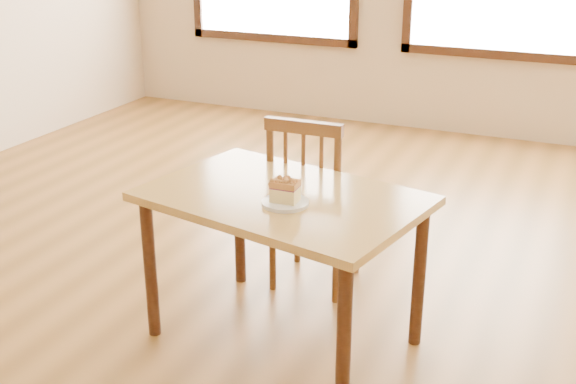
{
  "coord_description": "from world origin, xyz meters",
  "views": [
    {
      "loc": [
        1.18,
        -2.59,
        1.94
      ],
      "look_at": [
        -0.01,
        0.08,
        0.8
      ],
      "focal_mm": 45.0,
      "sensor_mm": 36.0,
      "label": 1
    }
  ],
  "objects_px": {
    "cafe_chair_main": "(314,200)",
    "plate": "(285,203)",
    "cafe_table_main": "(283,214)",
    "cake_slice": "(285,189)"
  },
  "relations": [
    {
      "from": "cafe_table_main",
      "to": "cake_slice",
      "type": "bearing_deg",
      "value": -50.41
    },
    {
      "from": "cafe_table_main",
      "to": "cafe_chair_main",
      "type": "relative_size",
      "value": 1.37
    },
    {
      "from": "cafe_chair_main",
      "to": "plate",
      "type": "xyz_separation_m",
      "value": [
        0.14,
        -0.67,
        0.26
      ]
    },
    {
      "from": "cafe_chair_main",
      "to": "plate",
      "type": "relative_size",
      "value": 4.82
    },
    {
      "from": "cafe_table_main",
      "to": "plate",
      "type": "height_order",
      "value": "plate"
    },
    {
      "from": "cafe_chair_main",
      "to": "cake_slice",
      "type": "xyz_separation_m",
      "value": [
        0.13,
        -0.67,
        0.32
      ]
    },
    {
      "from": "cafe_chair_main",
      "to": "cake_slice",
      "type": "bearing_deg",
      "value": 99.76
    },
    {
      "from": "cafe_chair_main",
      "to": "plate",
      "type": "distance_m",
      "value": 0.73
    },
    {
      "from": "plate",
      "to": "cafe_table_main",
      "type": "bearing_deg",
      "value": 118.82
    },
    {
      "from": "cafe_table_main",
      "to": "plate",
      "type": "bearing_deg",
      "value": -49.61
    }
  ]
}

